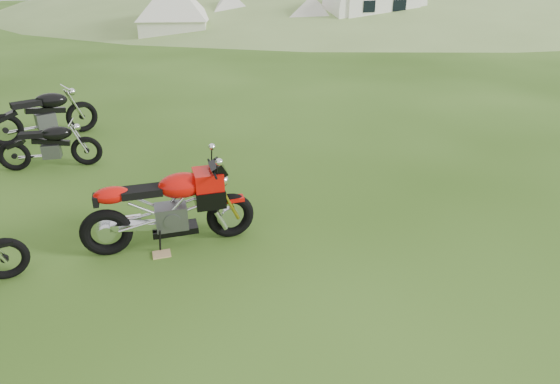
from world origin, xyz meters
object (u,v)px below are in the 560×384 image
object	(u,v)px
sport_motorcycle	(168,202)
tent_left	(175,10)
vintage_moto_b	(49,144)
vintage_moto_c	(43,113)
tent_mid	(231,12)
caravan	(374,13)
tent_right	(311,15)
plywood_board	(162,254)

from	to	relation	value
sport_motorcycle	tent_left	world-z (taller)	tent_left
tent_left	vintage_moto_b	bearing A→B (deg)	-89.84
vintage_moto_b	vintage_moto_c	distance (m)	1.83
tent_mid	caravan	size ratio (longest dim) A/B	0.53
tent_right	caravan	world-z (taller)	caravan
vintage_moto_b	vintage_moto_c	size ratio (longest dim) A/B	0.80
tent_right	vintage_moto_b	bearing A→B (deg)	-101.21
vintage_moto_b	tent_left	world-z (taller)	tent_left
tent_mid	tent_right	bearing A→B (deg)	-34.31
tent_mid	sport_motorcycle	bearing A→B (deg)	-98.73
tent_mid	caravan	xyz separation A→B (m)	(6.86, -3.65, 0.02)
vintage_moto_b	tent_right	bearing A→B (deg)	59.11
tent_right	plywood_board	bearing A→B (deg)	-91.71
tent_left	caravan	world-z (taller)	tent_left
tent_left	sport_motorcycle	bearing A→B (deg)	-82.69
sport_motorcycle	caravan	distance (m)	21.73
vintage_moto_b	tent_right	distance (m)	18.67
vintage_moto_b	tent_mid	world-z (taller)	tent_mid
sport_motorcycle	plywood_board	size ratio (longest dim) A/B	9.31
sport_motorcycle	vintage_moto_b	size ratio (longest dim) A/B	1.23
vintage_moto_b	caravan	xyz separation A→B (m)	(14.15, 14.50, 0.75)
sport_motorcycle	vintage_moto_c	xyz separation A→B (m)	(-2.12, 5.19, -0.07)
plywood_board	vintage_moto_b	size ratio (longest dim) A/B	0.13
vintage_moto_c	tent_mid	bearing A→B (deg)	43.34
vintage_moto_c	caravan	size ratio (longest dim) A/B	0.42
sport_motorcycle	vintage_moto_b	xyz separation A→B (m)	(-1.83, 3.39, -0.18)
vintage_moto_b	tent_mid	bearing A→B (deg)	72.91
plywood_board	tent_mid	distance (m)	22.50
plywood_board	caravan	xyz separation A→B (m)	(12.49, 18.10, 1.20)
sport_motorcycle	vintage_moto_c	size ratio (longest dim) A/B	0.99
vintage_moto_b	caravan	distance (m)	20.28
vintage_moto_c	caravan	world-z (taller)	caravan
tent_mid	tent_right	world-z (taller)	tent_mid
vintage_moto_b	plywood_board	bearing A→B (deg)	-60.37
vintage_moto_c	tent_mid	size ratio (longest dim) A/B	0.79
sport_motorcycle	caravan	bearing A→B (deg)	56.39
vintage_moto_c	tent_left	size ratio (longest dim) A/B	0.65
sport_motorcycle	vintage_moto_b	bearing A→B (deg)	119.30
tent_left	caravan	distance (m)	10.35
vintage_moto_b	vintage_moto_c	bearing A→B (deg)	104.19
caravan	vintage_moto_b	bearing A→B (deg)	-138.01
plywood_board	vintage_moto_c	world-z (taller)	vintage_moto_c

